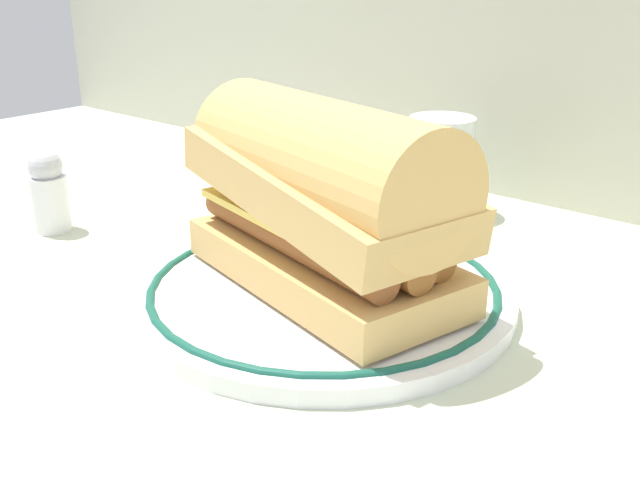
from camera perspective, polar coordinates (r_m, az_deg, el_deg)
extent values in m
plane|color=beige|center=(0.49, -1.86, -5.92)|extent=(1.50, 1.50, 0.00)
cylinder|color=white|center=(0.51, 0.00, -4.08)|extent=(0.26, 0.26, 0.01)
torus|color=#195947|center=(0.51, 0.00, -3.47)|extent=(0.24, 0.24, 0.01)
cube|color=#DDAF67|center=(0.50, 0.00, -1.81)|extent=(0.22, 0.14, 0.03)
cylinder|color=brown|center=(0.48, -2.35, 0.22)|extent=(0.19, 0.07, 0.02)
cylinder|color=#945B28|center=(0.49, 0.00, 0.82)|extent=(0.19, 0.07, 0.02)
cylinder|color=brown|center=(0.51, 2.22, 1.38)|extent=(0.19, 0.07, 0.02)
cube|color=#EFC64C|center=(0.49, 0.00, 2.37)|extent=(0.19, 0.13, 0.01)
cube|color=tan|center=(0.48, 0.00, 4.34)|extent=(0.23, 0.15, 0.05)
cylinder|color=#E2B165|center=(0.48, 0.00, 6.06)|extent=(0.22, 0.13, 0.08)
cylinder|color=silver|center=(0.68, 9.31, 5.75)|extent=(0.06, 0.06, 0.09)
cylinder|color=gold|center=(0.69, 9.19, 3.79)|extent=(0.05, 0.05, 0.04)
cylinder|color=white|center=(0.67, -20.23, 2.66)|extent=(0.03, 0.03, 0.05)
sphere|color=silver|center=(0.67, -20.59, 5.37)|extent=(0.03, 0.03, 0.03)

